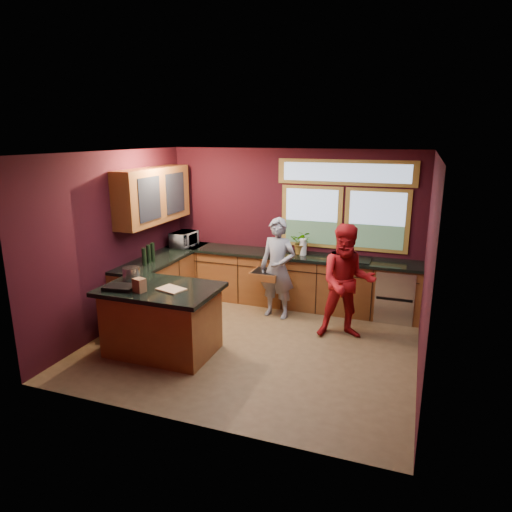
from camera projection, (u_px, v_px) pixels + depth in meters
The scene contains 14 objects.
floor at pixel (253, 343), 6.59m from camera, with size 4.50×4.50×0.00m, color brown.
room_shell at pixel (222, 215), 6.62m from camera, with size 4.52×4.02×2.71m.
back_counter at pixel (297, 280), 7.95m from camera, with size 4.50×0.64×0.93m.
left_counter at pixel (164, 281), 7.89m from camera, with size 0.64×2.30×0.93m.
island at pixel (162, 319), 6.23m from camera, with size 1.55×1.05×0.95m.
person_grey at pixel (278, 268), 7.39m from camera, with size 0.60×0.40×1.65m, color slate.
person_red at pixel (347, 282), 6.62m from camera, with size 0.83×0.65×1.70m, color #A11216.
microwave at pixel (184, 239), 8.36m from camera, with size 0.50×0.34×0.28m, color #999999.
potted_plant at pixel (302, 242), 7.81m from camera, with size 0.37×0.32×0.41m, color #999999.
paper_towel at pixel (303, 247), 7.77m from camera, with size 0.12×0.12×0.28m, color silver.
cutting_board at pixel (171, 289), 6.00m from camera, with size 0.35×0.25×0.02m, color #A77E55.
stock_pot at pixel (131, 274), 6.40m from camera, with size 0.24×0.24×0.18m, color silver.
paper_bag at pixel (139, 285), 5.91m from camera, with size 0.15×0.12×0.18m, color brown.
black_tray at pixel (120, 287), 6.02m from camera, with size 0.40×0.28×0.05m, color black.
Camera 1 is at (2.09, -5.67, 2.92)m, focal length 32.00 mm.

